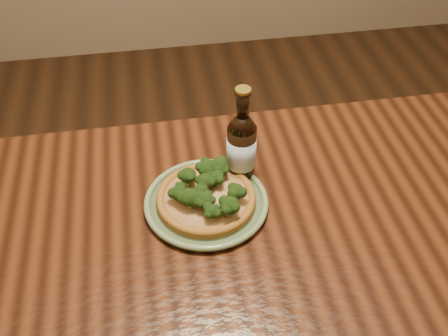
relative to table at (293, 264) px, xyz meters
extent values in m
cube|color=#401D0D|center=(0.00, 0.00, 0.07)|extent=(1.60, 0.90, 0.04)
cylinder|color=#401D0D|center=(-0.73, 0.38, -0.30)|extent=(0.07, 0.07, 0.71)
cylinder|color=#667E56|center=(-0.18, 0.12, 0.10)|extent=(0.26, 0.26, 0.01)
torus|color=#667E56|center=(-0.18, 0.12, 0.11)|extent=(0.28, 0.28, 0.01)
torus|color=#667E56|center=(-0.18, 0.12, 0.10)|extent=(0.22, 0.22, 0.01)
cylinder|color=#8E5A20|center=(-0.18, 0.12, 0.11)|extent=(0.22, 0.22, 0.01)
torus|color=#8E5A20|center=(-0.18, 0.12, 0.12)|extent=(0.22, 0.22, 0.02)
cylinder|color=#CCBC7D|center=(-0.18, 0.12, 0.12)|extent=(0.19, 0.19, 0.01)
sphere|color=#274716|center=(-0.18, 0.09, 0.15)|extent=(0.05, 0.05, 0.04)
sphere|color=#274716|center=(-0.17, 0.18, 0.15)|extent=(0.05, 0.05, 0.04)
sphere|color=#274716|center=(-0.18, 0.15, 0.15)|extent=(0.05, 0.05, 0.04)
sphere|color=#274716|center=(-0.19, 0.12, 0.15)|extent=(0.03, 0.03, 0.03)
sphere|color=#274716|center=(-0.17, 0.06, 0.15)|extent=(0.04, 0.04, 0.03)
sphere|color=#274716|center=(-0.24, 0.12, 0.15)|extent=(0.04, 0.04, 0.04)
sphere|color=#274716|center=(-0.13, 0.06, 0.15)|extent=(0.06, 0.06, 0.04)
sphere|color=#274716|center=(-0.22, 0.10, 0.15)|extent=(0.06, 0.06, 0.04)
sphere|color=#274716|center=(-0.21, 0.17, 0.15)|extent=(0.04, 0.04, 0.04)
sphere|color=#274716|center=(-0.11, 0.10, 0.15)|extent=(0.05, 0.05, 0.04)
sphere|color=#274716|center=(-0.14, 0.19, 0.15)|extent=(0.06, 0.06, 0.04)
sphere|color=#274716|center=(-0.15, 0.16, 0.15)|extent=(0.04, 0.04, 0.03)
cylinder|color=black|center=(-0.08, 0.21, 0.17)|extent=(0.07, 0.07, 0.15)
cone|color=black|center=(-0.08, 0.21, 0.25)|extent=(0.07, 0.07, 0.03)
cylinder|color=black|center=(-0.08, 0.21, 0.30)|extent=(0.03, 0.03, 0.06)
torus|color=black|center=(-0.08, 0.21, 0.33)|extent=(0.04, 0.04, 0.01)
cylinder|color=#A58C33|center=(-0.08, 0.21, 0.34)|extent=(0.03, 0.03, 0.01)
cylinder|color=silver|center=(-0.08, 0.21, 0.17)|extent=(0.07, 0.07, 0.08)
camera|label=1|loc=(-0.27, -0.68, 0.96)|focal=42.00mm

